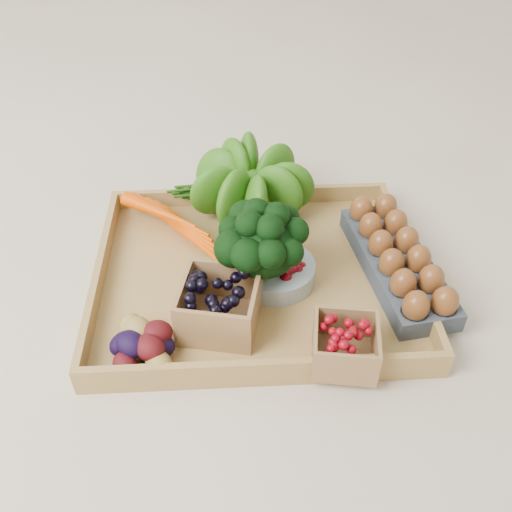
{
  "coord_description": "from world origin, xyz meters",
  "views": [
    {
      "loc": [
        -0.04,
        -0.73,
        0.7
      ],
      "look_at": [
        0.0,
        0.0,
        0.06
      ],
      "focal_mm": 40.0,
      "sensor_mm": 36.0,
      "label": 1
    }
  ],
  "objects": [
    {
      "name": "lettuce",
      "position": [
        -0.0,
        0.19,
        0.09
      ],
      "size": [
        0.15,
        0.15,
        0.15
      ],
      "primitive_type": "sphere",
      "color": "#1C540D",
      "rests_on": "tray"
    },
    {
      "name": "carrots",
      "position": [
        -0.13,
        0.11,
        0.04
      ],
      "size": [
        0.19,
        0.14,
        0.05
      ],
      "primitive_type": null,
      "color": "#EB4A00",
      "rests_on": "tray"
    },
    {
      "name": "cherry_bowl",
      "position": [
        0.03,
        -0.01,
        0.03
      ],
      "size": [
        0.14,
        0.14,
        0.04
      ],
      "primitive_type": "cylinder",
      "color": "#8C9EA5",
      "rests_on": "tray"
    },
    {
      "name": "punnet_raspberry",
      "position": [
        0.12,
        -0.19,
        0.05
      ],
      "size": [
        0.11,
        0.11,
        0.07
      ],
      "primitive_type": "cube",
      "rotation": [
        0.0,
        0.0,
        -0.16
      ],
      "color": "maroon",
      "rests_on": "tray"
    },
    {
      "name": "punnet_blackberry",
      "position": [
        -0.06,
        -0.11,
        0.06
      ],
      "size": [
        0.14,
        0.14,
        0.08
      ],
      "primitive_type": "cube",
      "rotation": [
        0.0,
        0.0,
        -0.21
      ],
      "color": "black",
      "rests_on": "tray"
    },
    {
      "name": "broccoli",
      "position": [
        0.01,
        -0.03,
        0.08
      ],
      "size": [
        0.15,
        0.15,
        0.12
      ],
      "primitive_type": null,
      "color": "black",
      "rests_on": "tray"
    },
    {
      "name": "potatoes",
      "position": [
        -0.18,
        -0.17,
        0.05
      ],
      "size": [
        0.13,
        0.13,
        0.07
      ],
      "primitive_type": null,
      "color": "#3A090C",
      "rests_on": "tray"
    },
    {
      "name": "ground",
      "position": [
        0.0,
        0.0,
        0.0
      ],
      "size": [
        4.0,
        4.0,
        0.0
      ],
      "primitive_type": "plane",
      "color": "beige",
      "rests_on": "ground"
    },
    {
      "name": "tray",
      "position": [
        0.0,
        0.0,
        0.01
      ],
      "size": [
        0.55,
        0.45,
        0.01
      ],
      "primitive_type": "cube",
      "color": "#AB8547",
      "rests_on": "ground"
    },
    {
      "name": "egg_carton",
      "position": [
        0.24,
        -0.01,
        0.03
      ],
      "size": [
        0.15,
        0.32,
        0.04
      ],
      "primitive_type": "cube",
      "rotation": [
        0.0,
        0.0,
        0.14
      ],
      "color": "#3D434D",
      "rests_on": "tray"
    }
  ]
}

